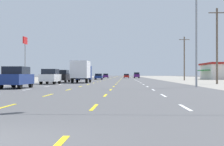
{
  "coord_description": "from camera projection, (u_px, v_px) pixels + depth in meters",
  "views": [
    {
      "loc": [
        2.96,
        -6.22,
        1.27
      ],
      "look_at": [
        0.28,
        62.48,
        1.55
      ],
      "focal_mm": 54.99,
      "sensor_mm": 36.0,
      "label": 1
    }
  ],
  "objects": [
    {
      "name": "utility_pole_right_row_0",
      "position": [
        217.0,
        45.0,
        44.97
      ],
      "size": [
        2.2,
        0.26,
        9.98
      ],
      "color": "brown",
      "rests_on": "ground"
    },
    {
      "name": "box_truck_inner_left_mid",
      "position": [
        81.0,
        71.0,
        51.34
      ],
      "size": [
        2.4,
        7.2,
        3.23
      ],
      "color": "navy",
      "rests_on": "ground"
    },
    {
      "name": "streetlight_right_row_0",
      "position": [
        192.0,
        26.0,
        34.69
      ],
      "size": [
        4.51,
        0.26,
        10.72
      ],
      "color": "gray",
      "rests_on": "ground"
    },
    {
      "name": "sedan_inner_left_farther",
      "position": [
        99.0,
        77.0,
        83.89
      ],
      "size": [
        1.8,
        4.5,
        1.46
      ],
      "color": "navy",
      "rests_on": "ground"
    },
    {
      "name": "pole_sign_left_row_2",
      "position": [
        25.0,
        47.0,
        65.54
      ],
      "size": [
        0.24,
        2.35,
        8.44
      ],
      "color": "gray",
      "rests_on": "ground"
    },
    {
      "name": "suv_far_left_near",
      "position": [
        50.0,
        76.0,
        44.9
      ],
      "size": [
        1.98,
        4.9,
        1.98
      ],
      "color": "white",
      "rests_on": "ground"
    },
    {
      "name": "streetlight_left_row_0",
      "position": [
        4.0,
        28.0,
        35.45
      ],
      "size": [
        4.98,
        0.26,
        10.45
      ],
      "color": "gray",
      "rests_on": "ground"
    },
    {
      "name": "suv_far_left_nearest",
      "position": [
        16.0,
        77.0,
        31.25
      ],
      "size": [
        1.98,
        4.9,
        1.98
      ],
      "color": "navy",
      "rests_on": "ground"
    },
    {
      "name": "sedan_inner_right_farthest",
      "position": [
        126.0,
        76.0,
        114.25
      ],
      "size": [
        1.8,
        4.5,
        1.46
      ],
      "color": "red",
      "rests_on": "ground"
    },
    {
      "name": "hatchback_inner_left_distant_a",
      "position": [
        106.0,
        76.0,
        116.69
      ],
      "size": [
        1.72,
        3.9,
        1.54
      ],
      "color": "#4C196B",
      "rests_on": "ground"
    },
    {
      "name": "hatchback_far_right_distant_c",
      "position": [
        137.0,
        76.0,
        130.64
      ],
      "size": [
        1.72,
        3.9,
        1.54
      ],
      "color": "#B28C33",
      "rests_on": "ground"
    },
    {
      "name": "ground_plane",
      "position": [
        111.0,
        80.0,
        72.28
      ],
      "size": [
        572.0,
        572.0,
        0.0
      ],
      "primitive_type": "plane",
      "color": "#4C4C4F"
    },
    {
      "name": "suv_far_right_distant_b",
      "position": [
        137.0,
        75.0,
        120.02
      ],
      "size": [
        1.98,
        4.9,
        1.98
      ],
      "color": "#4C196B",
      "rests_on": "ground"
    },
    {
      "name": "utility_pole_right_row_1",
      "position": [
        184.0,
        58.0,
        72.24
      ],
      "size": [
        2.2,
        0.26,
        9.23
      ],
      "color": "brown",
      "rests_on": "ground"
    },
    {
      "name": "sedan_far_left_far",
      "position": [
        74.0,
        77.0,
        68.02
      ],
      "size": [
        1.8,
        4.5,
        1.46
      ],
      "color": "black",
      "rests_on": "ground"
    },
    {
      "name": "suv_far_left_midfar",
      "position": [
        62.0,
        76.0,
        54.51
      ],
      "size": [
        1.98,
        4.9,
        1.98
      ],
      "color": "black",
      "rests_on": "ground"
    },
    {
      "name": "lane_markings",
      "position": [
        116.0,
        78.0,
        110.75
      ],
      "size": [
        10.64,
        227.6,
        0.01
      ],
      "color": "white",
      "rests_on": "ground"
    }
  ]
}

